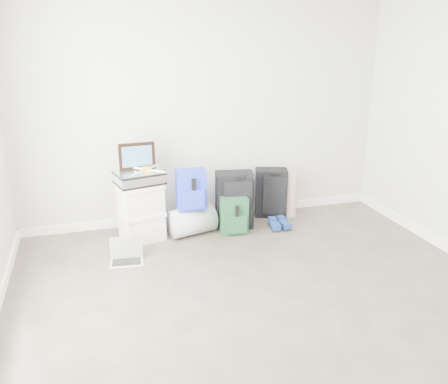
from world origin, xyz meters
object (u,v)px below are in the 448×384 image
object	(u,v)px
briefcase	(139,178)
laptop	(127,256)
boxes_stack	(141,212)
carry_on	(271,193)
duffel_bag	(192,221)
large_suitcase	(235,200)

from	to	relation	value
briefcase	laptop	size ratio (longest dim) A/B	1.36
boxes_stack	laptop	xyz separation A→B (m)	(-0.23, -0.53, -0.28)
briefcase	boxes_stack	bearing A→B (deg)	0.00
boxes_stack	carry_on	size ratio (longest dim) A/B	1.07
boxes_stack	laptop	world-z (taller)	boxes_stack
duffel_bag	carry_on	size ratio (longest dim) A/B	0.85
large_suitcase	carry_on	bearing A→B (deg)	31.25
laptop	boxes_stack	bearing A→B (deg)	73.31
large_suitcase	laptop	distance (m)	1.50
boxes_stack	carry_on	world-z (taller)	boxes_stack
boxes_stack	briefcase	size ratio (longest dim) A/B	1.34
briefcase	laptop	bearing A→B (deg)	-126.74
briefcase	large_suitcase	size ratio (longest dim) A/B	0.72
large_suitcase	carry_on	distance (m)	0.60
large_suitcase	carry_on	size ratio (longest dim) A/B	1.10
duffel_bag	carry_on	distance (m)	1.16
briefcase	duffel_bag	distance (m)	0.81
carry_on	boxes_stack	bearing A→B (deg)	-153.44
duffel_bag	laptop	xyz separation A→B (m)	(-0.80, -0.50, -0.11)
briefcase	duffel_bag	world-z (taller)	briefcase
boxes_stack	large_suitcase	bearing A→B (deg)	-12.44
carry_on	laptop	distance (m)	2.09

